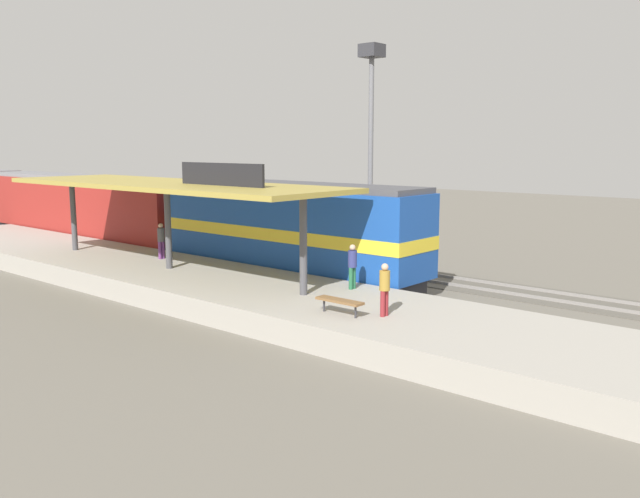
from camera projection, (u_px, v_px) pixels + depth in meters
The scene contains 12 objects.
ground_plane at pixel (274, 268), 34.42m from camera, with size 120.00×120.00×0.00m, color #666056.
track_near at pixel (246, 273), 32.92m from camera, with size 3.20×110.00×0.16m.
track_far at pixel (307, 260), 36.37m from camera, with size 3.20×110.00×0.16m.
platform at pixel (170, 278), 29.40m from camera, with size 6.00×44.00×0.90m, color #9E998E.
station_canopy at pixel (168, 186), 28.71m from camera, with size 5.20×18.00×4.70m.
platform_bench at pixel (340, 301), 21.25m from camera, with size 0.44×1.70×0.50m.
locomotive at pixel (287, 230), 30.72m from camera, with size 2.93×14.43×4.44m.
passenger_carriage_front at pixel (83, 208), 42.31m from camera, with size 2.90×20.00×4.24m.
light_mast at pixel (371, 106), 36.27m from camera, with size 1.10×1.10×11.70m.
person_waiting at pixel (161, 239), 31.66m from camera, with size 0.34×0.34×1.71m.
person_walking at pixel (352, 264), 24.98m from camera, with size 0.34×0.34×1.71m.
person_boarding at pixel (385, 287), 21.00m from camera, with size 0.34×0.34×1.71m.
Camera 1 is at (-22.15, -23.84, 6.31)m, focal length 37.19 mm.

